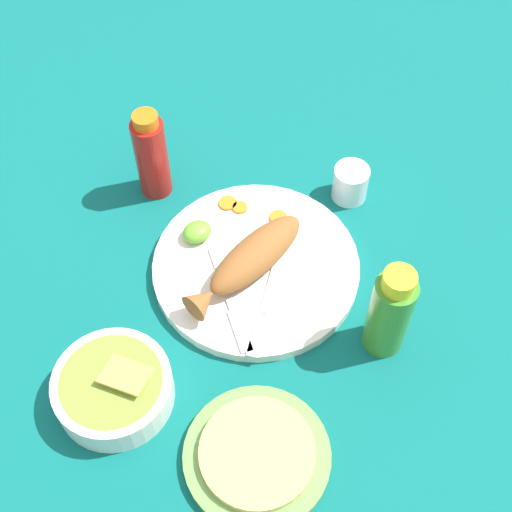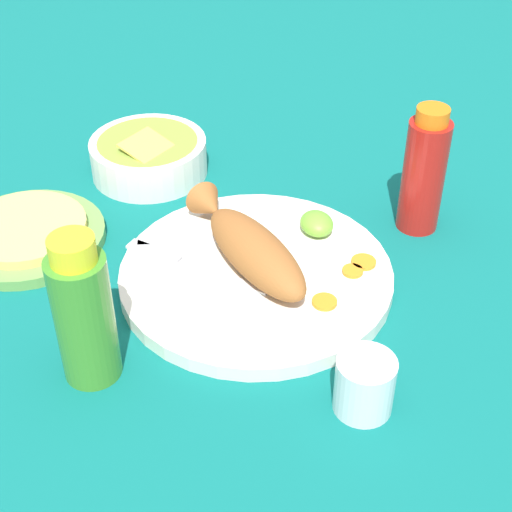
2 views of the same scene
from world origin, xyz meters
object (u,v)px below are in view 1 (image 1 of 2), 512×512
hot_sauce_bottle_red (151,156)px  guacamole_bowl (113,388)px  tortilla_plate (257,456)px  fried_fish (250,260)px  hot_sauce_bottle_green (390,312)px  salt_cup (350,185)px  main_plate (256,267)px  fork_far (231,305)px  fork_near (265,308)px

hot_sauce_bottle_red → guacamole_bowl: size_ratio=1.03×
tortilla_plate → fried_fish: bearing=57.0°
hot_sauce_bottle_green → salt_cup: size_ratio=2.77×
fried_fish → tortilla_plate: fried_fish is taller
main_plate → fried_fish: size_ratio=1.38×
fork_far → guacamole_bowl: guacamole_bowl is taller
fork_near → hot_sauce_bottle_green: hot_sauce_bottle_green is taller
fork_near → fork_far: size_ratio=0.82×
fork_far → hot_sauce_bottle_red: hot_sauce_bottle_red is taller
hot_sauce_bottle_green → tortilla_plate: size_ratio=0.87×
hot_sauce_bottle_green → salt_cup: 0.27m
fork_far → hot_sauce_bottle_green: size_ratio=1.09×
tortilla_plate → hot_sauce_bottle_green: bearing=8.8°
main_plate → guacamole_bowl: 0.28m
main_plate → fork_far: (-0.07, -0.04, 0.01)m
fork_far → hot_sauce_bottle_red: 0.27m
fried_fish → hot_sauce_bottle_red: hot_sauce_bottle_red is taller
hot_sauce_bottle_red → hot_sauce_bottle_green: 0.44m
fork_far → tortilla_plate: size_ratio=0.95×
fried_fish → salt_cup: fried_fish is taller
fork_far → tortilla_plate: (-0.09, -0.20, -0.01)m
hot_sauce_bottle_green → guacamole_bowl: (-0.35, 0.14, -0.05)m
fried_fish → salt_cup: bearing=-2.2°
fried_fish → hot_sauce_bottle_green: size_ratio=1.36×
fork_near → salt_cup: 0.27m
main_plate → fried_fish: 0.04m
main_plate → hot_sauce_bottle_green: size_ratio=1.88×
main_plate → fork_near: 0.08m
hot_sauce_bottle_green → fork_far: bearing=132.6°
fried_fish → fork_near: size_ratio=1.52×
salt_cup → guacamole_bowl: (-0.48, -0.09, 0.00)m
hot_sauce_bottle_red → tortilla_plate: size_ratio=0.86×
main_plate → hot_sauce_bottle_green: bearing=-69.0°
tortilla_plate → main_plate: bearing=55.0°
salt_cup → main_plate: bearing=-170.8°
main_plate → fork_far: size_ratio=1.72×
hot_sauce_bottle_green → guacamole_bowl: size_ratio=1.05×
main_plate → fork_far: 0.08m
fork_near → salt_cup: bearing=162.0°
hot_sauce_bottle_red → salt_cup: 0.32m
fried_fish → tortilla_plate: bearing=-134.6°
fork_far → salt_cup: 0.29m
fried_fish → hot_sauce_bottle_green: hot_sauce_bottle_green is taller
hot_sauce_bottle_red → guacamole_bowl: hot_sauce_bottle_red is taller
salt_cup → fork_far: bearing=-165.4°
fried_fish → hot_sauce_bottle_red: (-0.03, 0.23, 0.03)m
hot_sauce_bottle_green → tortilla_plate: (-0.24, -0.04, -0.07)m
main_plate → hot_sauce_bottle_green: 0.23m
fork_near → hot_sauce_bottle_green: bearing=89.6°
hot_sauce_bottle_red → salt_cup: size_ratio=2.72×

